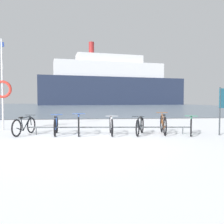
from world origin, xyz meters
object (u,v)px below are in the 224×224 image
Objects in this scene: bicycle_3 at (111,126)px; bicycle_4 at (140,126)px; bicycle_6 at (191,126)px; bicycle_5 at (163,124)px; rescue_post at (2,87)px; bicycle_2 at (79,125)px; ferry_ship at (112,84)px; bicycle_1 at (56,126)px; bicycle_0 at (24,126)px.

bicycle_3 reaches higher than bicycle_4.
bicycle_6 is at bearing -5.16° from bicycle_4.
bicycle_3 is 2.09m from bicycle_5.
bicycle_6 is 8.28m from rescue_post.
bicycle_2 is 0.03× the size of ferry_ship.
bicycle_3 is 0.03× the size of ferry_ship.
bicycle_1 reaches higher than bicycle_6.
bicycle_5 is (2.09, 0.05, 0.03)m from bicycle_3.
bicycle_1 is 1.08× the size of bicycle_4.
bicycle_6 is at bearing -5.55° from bicycle_0.
bicycle_3 is at bearing -96.32° from ferry_ship.
bicycle_0 is 1.06× the size of bicycle_4.
bicycle_3 is (3.33, -0.36, 0.00)m from bicycle_0.
rescue_post is (-7.78, 2.33, 1.58)m from bicycle_6.
bicycle_5 is (0.97, 0.13, 0.04)m from bicycle_4.
bicycle_1 is at bearing -97.91° from ferry_ship.
ferry_ship reaches higher than rescue_post.
rescue_post reaches higher than bicycle_5.
bicycle_3 is 77.15m from ferry_ship.
bicycle_4 is at bearing -5.83° from bicycle_1.
ferry_ship is (11.79, 75.99, 7.06)m from bicycle_0.
bicycle_1 is at bearing -5.43° from bicycle_0.
bicycle_2 reaches higher than bicycle_3.
bicycle_1 is 3.51m from rescue_post.
bicycle_4 is 2.00m from bicycle_6.
bicycle_3 is at bearing 175.81° from bicycle_4.
rescue_post is (-1.35, 1.70, 1.58)m from bicycle_0.
bicycle_6 reaches higher than bicycle_0.
rescue_post is (-4.68, 2.06, 1.58)m from bicycle_3.
bicycle_5 is at bearing -94.77° from ferry_ship.
bicycle_6 is at bearing -5.49° from bicycle_2.
bicycle_2 is at bearing 172.84° from bicycle_3.
ferry_ship is (6.37, 76.31, 7.02)m from bicycle_5.
bicycle_6 is 0.03× the size of ferry_ship.
bicycle_2 is at bearing 178.12° from bicycle_5.
ferry_ship reaches higher than bicycle_2.
bicycle_1 is 1.05× the size of bicycle_6.
bicycle_1 reaches higher than bicycle_0.
bicycle_4 is 0.89× the size of bicycle_5.
rescue_post is 0.08× the size of ferry_ship.
ferry_ship is (10.58, 76.11, 7.05)m from bicycle_1.
bicycle_6 is (1.99, -0.18, 0.01)m from bicycle_4.
bicycle_5 is at bearing -16.60° from rescue_post.
bicycle_2 is 1.10× the size of bicycle_4.
bicycle_2 is at bearing -97.26° from ferry_ship.
bicycle_3 reaches higher than bicycle_6.
ferry_ship reaches higher than bicycle_3.
bicycle_5 is (4.21, -0.20, 0.03)m from bicycle_1.
bicycle_3 is 0.94× the size of bicycle_5.
bicycle_0 is 0.03× the size of ferry_ship.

